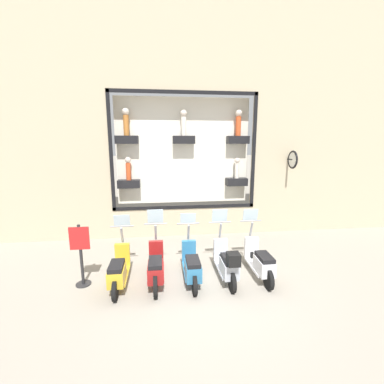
{
  "coord_description": "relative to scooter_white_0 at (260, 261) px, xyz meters",
  "views": [
    {
      "loc": [
        -5.57,
        0.81,
        3.4
      ],
      "look_at": [
        1.66,
        -0.05,
        1.97
      ],
      "focal_mm": 24.0,
      "sensor_mm": 36.0,
      "label": 1
    }
  ],
  "objects": [
    {
      "name": "shop_sign_post",
      "position": [
        0.16,
        4.36,
        0.38
      ],
      "size": [
        0.36,
        0.45,
        1.51
      ],
      "color": "#232326",
      "rests_on": "ground_plane"
    },
    {
      "name": "scooter_teal_2",
      "position": [
        -0.0,
        1.74,
        -0.01
      ],
      "size": [
        1.79,
        0.61,
        1.52
      ],
      "color": "black",
      "rests_on": "ground_plane"
    },
    {
      "name": "ground_plane",
      "position": [
        -0.21,
        1.61,
        -0.43
      ],
      "size": [
        120.0,
        120.0,
        0.0
      ],
      "primitive_type": "plane",
      "color": "gray"
    },
    {
      "name": "building_facade",
      "position": [
        3.39,
        1.61,
        4.6
      ],
      "size": [
        1.24,
        36.0,
        9.87
      ],
      "color": "tan",
      "rests_on": "ground_plane"
    },
    {
      "name": "scooter_red_3",
      "position": [
        0.0,
        2.61,
        0.01
      ],
      "size": [
        1.81,
        0.6,
        1.66
      ],
      "color": "black",
      "rests_on": "ground_plane"
    },
    {
      "name": "scooter_yellow_4",
      "position": [
        -0.0,
        3.48,
        -0.01
      ],
      "size": [
        1.79,
        0.6,
        1.54
      ],
      "color": "black",
      "rests_on": "ground_plane"
    },
    {
      "name": "scooter_silver_1",
      "position": [
        -0.06,
        0.87,
        0.04
      ],
      "size": [
        1.8,
        0.61,
        1.61
      ],
      "color": "black",
      "rests_on": "ground_plane"
    },
    {
      "name": "scooter_white_0",
      "position": [
        0.0,
        0.0,
        0.0
      ],
      "size": [
        1.8,
        0.6,
        1.59
      ],
      "color": "black",
      "rests_on": "ground_plane"
    }
  ]
}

